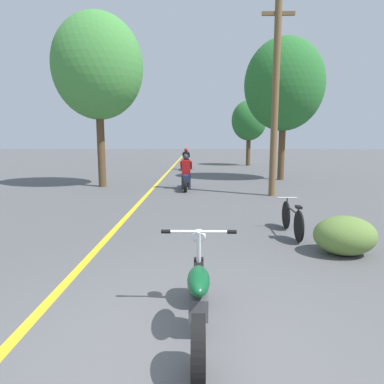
# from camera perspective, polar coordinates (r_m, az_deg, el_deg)

# --- Properties ---
(ground_plane) EXTENTS (120.00, 120.00, 0.00)m
(ground_plane) POSITION_cam_1_polar(r_m,az_deg,el_deg) (3.69, -2.76, -25.27)
(ground_plane) COLOR #515154
(lane_stripe_center) EXTENTS (0.14, 48.00, 0.01)m
(lane_stripe_center) POSITION_cam_1_polar(r_m,az_deg,el_deg) (15.64, -5.85, 1.40)
(lane_stripe_center) COLOR yellow
(lane_stripe_center) RESTS_ON ground
(utility_pole) EXTENTS (1.10, 0.24, 6.77)m
(utility_pole) POSITION_cam_1_polar(r_m,az_deg,el_deg) (12.61, 13.72, 15.18)
(utility_pole) COLOR brown
(utility_pole) RESTS_ON ground
(roadside_tree_right_near) EXTENTS (3.81, 3.43, 6.78)m
(roadside_tree_right_near) POSITION_cam_1_polar(r_m,az_deg,el_deg) (17.71, 15.12, 16.86)
(roadside_tree_right_near) COLOR #513A23
(roadside_tree_right_near) RESTS_ON ground
(roadside_tree_right_far) EXTENTS (2.57, 2.31, 4.81)m
(roadside_tree_right_far) POSITION_cam_1_polar(r_m,az_deg,el_deg) (26.10, 9.48, 11.63)
(roadside_tree_right_far) COLOR #513A23
(roadside_tree_right_far) RESTS_ON ground
(roadside_tree_left) EXTENTS (3.69, 3.32, 7.05)m
(roadside_tree_left) POSITION_cam_1_polar(r_m,az_deg,el_deg) (15.29, -15.43, 19.43)
(roadside_tree_left) COLOR #513A23
(roadside_tree_left) RESTS_ON ground
(roadside_bush) EXTENTS (1.10, 0.88, 0.70)m
(roadside_bush) POSITION_cam_1_polar(r_m,az_deg,el_deg) (6.73, 24.12, -6.62)
(roadside_bush) COLOR #5B7A38
(roadside_bush) RESTS_ON ground
(motorcycle_foreground) EXTENTS (0.89, 2.01, 1.00)m
(motorcycle_foreground) POSITION_cam_1_polar(r_m,az_deg,el_deg) (3.81, 1.09, -17.00)
(motorcycle_foreground) COLOR black
(motorcycle_foreground) RESTS_ON ground
(motorcycle_rider_lead) EXTENTS (0.50, 2.08, 1.43)m
(motorcycle_rider_lead) POSITION_cam_1_polar(r_m,az_deg,el_deg) (13.81, -0.99, 2.68)
(motorcycle_rider_lead) COLOR black
(motorcycle_rider_lead) RESTS_ON ground
(motorcycle_rider_far) EXTENTS (0.50, 2.01, 1.41)m
(motorcycle_rider_far) POSITION_cam_1_polar(r_m,az_deg,el_deg) (22.28, -1.00, 5.10)
(motorcycle_rider_far) COLOR black
(motorcycle_rider_far) RESTS_ON ground
(bicycle_parked) EXTENTS (0.44, 1.66, 0.74)m
(bicycle_parked) POSITION_cam_1_polar(r_m,az_deg,el_deg) (7.68, 16.34, -4.35)
(bicycle_parked) COLOR black
(bicycle_parked) RESTS_ON ground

